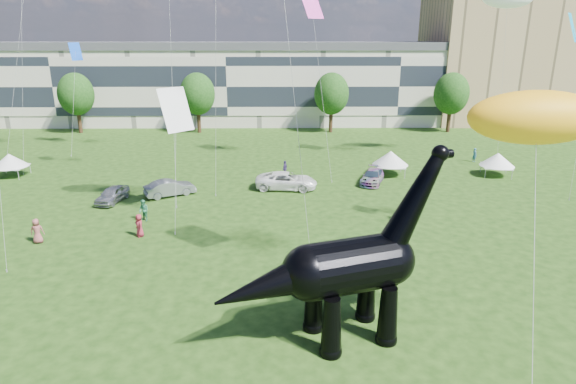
{
  "coord_description": "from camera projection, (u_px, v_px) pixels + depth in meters",
  "views": [
    {
      "loc": [
        0.57,
        -19.69,
        13.99
      ],
      "look_at": [
        0.92,
        8.0,
        5.0
      ],
      "focal_mm": 30.0,
      "sensor_mm": 36.0,
      "label": 1
    }
  ],
  "objects": [
    {
      "name": "gazebo_near",
      "position": [
        390.0,
        158.0,
        50.31
      ],
      "size": [
        4.03,
        4.03,
        2.59
      ],
      "rotation": [
        0.0,
        0.0,
        -0.09
      ],
      "color": "silver",
      "rests_on": "ground"
    },
    {
      "name": "car_dark",
      "position": [
        373.0,
        177.0,
        47.84
      ],
      "size": [
        3.36,
        5.04,
        1.36
      ],
      "primitive_type": "imported",
      "rotation": [
        0.0,
        0.0,
        -0.34
      ],
      "color": "#595960",
      "rests_on": "ground"
    },
    {
      "name": "visitors",
      "position": [
        222.0,
        203.0,
        39.59
      ],
      "size": [
        51.1,
        27.21,
        1.85
      ],
      "color": "olive",
      "rests_on": "ground"
    },
    {
      "name": "apartment_block",
      "position": [
        513.0,
        55.0,
        81.94
      ],
      "size": [
        28.0,
        18.0,
        22.0
      ],
      "primitive_type": "cube",
      "color": "tan",
      "rests_on": "ground"
    },
    {
      "name": "dinosaur_sculpture",
      "position": [
        342.0,
        270.0,
        22.35
      ],
      "size": [
        11.61,
        5.36,
        9.59
      ],
      "rotation": [
        0.0,
        0.0,
        0.32
      ],
      "color": "black",
      "rests_on": "ground"
    },
    {
      "name": "tree_far_left",
      "position": [
        75.0,
        91.0,
        71.13
      ],
      "size": [
        5.2,
        5.2,
        9.44
      ],
      "color": "#382314",
      "rests_on": "ground"
    },
    {
      "name": "tree_far_right",
      "position": [
        452.0,
        90.0,
        71.82
      ],
      "size": [
        5.2,
        5.2,
        9.44
      ],
      "color": "#382314",
      "rests_on": "ground"
    },
    {
      "name": "gazebo_far",
      "position": [
        497.0,
        160.0,
        50.13
      ],
      "size": [
        4.17,
        4.17,
        2.45
      ],
      "rotation": [
        0.0,
        0.0,
        -0.21
      ],
      "color": "white",
      "rests_on": "ground"
    },
    {
      "name": "tree_mid_right",
      "position": [
        332.0,
        90.0,
        71.6
      ],
      "size": [
        5.2,
        5.2,
        9.44
      ],
      "color": "#382314",
      "rests_on": "ground"
    },
    {
      "name": "car_silver",
      "position": [
        112.0,
        194.0,
        42.39
      ],
      "size": [
        2.36,
        4.29,
        1.38
      ],
      "primitive_type": "imported",
      "rotation": [
        0.0,
        0.0,
        -0.19
      ],
      "color": "#ADADB1",
      "rests_on": "ground"
    },
    {
      "name": "ground",
      "position": [
        271.0,
        343.0,
        23.04
      ],
      "size": [
        220.0,
        220.0,
        0.0
      ],
      "primitive_type": "plane",
      "color": "#16330C",
      "rests_on": "ground"
    },
    {
      "name": "tree_mid_left",
      "position": [
        197.0,
        91.0,
        71.35
      ],
      "size": [
        5.2,
        5.2,
        9.44
      ],
      "color": "#382314",
      "rests_on": "ground"
    },
    {
      "name": "terrace_row",
      "position": [
        230.0,
        86.0,
        80.05
      ],
      "size": [
        78.0,
        11.0,
        12.0
      ],
      "primitive_type": "cube",
      "color": "beige",
      "rests_on": "ground"
    },
    {
      "name": "gazebo_left",
      "position": [
        10.0,
        161.0,
        49.79
      ],
      "size": [
        3.59,
        3.59,
        2.44
      ],
      "rotation": [
        0.0,
        0.0,
        0.03
      ],
      "color": "silver",
      "rests_on": "ground"
    },
    {
      "name": "car_grey",
      "position": [
        170.0,
        188.0,
        44.02
      ],
      "size": [
        4.76,
        3.58,
        1.5
      ],
      "primitive_type": "imported",
      "rotation": [
        0.0,
        0.0,
        2.07
      ],
      "color": "gray",
      "rests_on": "ground"
    },
    {
      "name": "car_white",
      "position": [
        286.0,
        181.0,
        45.98
      ],
      "size": [
        6.09,
        3.27,
        1.63
      ],
      "primitive_type": "imported",
      "rotation": [
        0.0,
        0.0,
        1.47
      ],
      "color": "white",
      "rests_on": "ground"
    }
  ]
}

